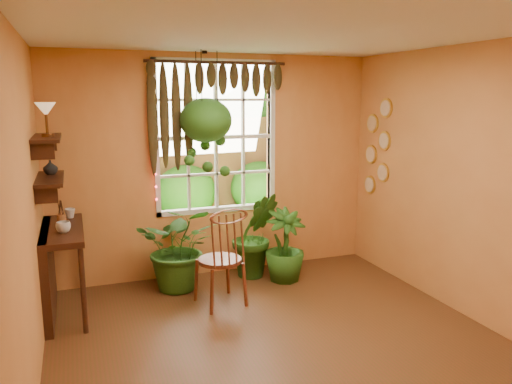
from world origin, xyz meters
The scene contains 23 objects.
floor centered at (0.00, 0.00, 0.00)m, with size 4.50×4.50×0.00m, color #592D19.
ceiling centered at (0.00, 0.00, 2.70)m, with size 4.50×4.50×0.00m, color white.
wall_back centered at (0.00, 2.25, 1.35)m, with size 4.00×4.00×0.00m, color #DB924B.
wall_left centered at (-2.00, 0.00, 1.35)m, with size 4.50×4.50×0.00m, color #DB924B.
wall_right centered at (2.00, 0.00, 1.35)m, with size 4.50×4.50×0.00m, color #DB924B.
window centered at (0.00, 2.28, 1.70)m, with size 1.52×0.10×1.86m.
valance_vine centered at (-0.08, 2.16, 2.28)m, with size 1.70×0.12×1.10m.
string_lights centered at (-0.76, 2.19, 1.75)m, with size 0.03×0.03×1.54m, color #FF2633, non-canonical shape.
wall_plates centered at (1.98, 1.79, 1.55)m, with size 0.04×0.32×1.10m, color #F8E7CB, non-canonical shape.
counter_ledge centered at (-1.91, 1.60, 0.55)m, with size 0.40×1.20×0.90m.
shelf_lower centered at (-1.88, 1.60, 1.40)m, with size 0.25×0.90×0.04m, color #3C1E10.
shelf_upper centered at (-1.88, 1.60, 1.80)m, with size 0.25×0.90×0.04m, color #3C1E10.
backyard centered at (0.24, 6.87, 1.28)m, with size 14.00×10.00×12.00m.
windsor_chair centered at (-0.25, 1.24, 0.36)m, with size 0.54×0.56×1.24m.
potted_plant_left centered at (-0.57, 1.83, 0.50)m, with size 0.90×0.78×1.00m, color #1B4713.
potted_plant_mid centered at (0.38, 1.92, 0.53)m, with size 0.58×0.47×1.05m, color #1B4713.
potted_plant_right centered at (0.66, 1.67, 0.44)m, with size 0.49×0.49×0.87m, color #1B4713.
hanging_basket centered at (-0.18, 2.04, 1.85)m, with size 0.60×0.60×1.45m.
cup_a centered at (-1.78, 1.40, 0.95)m, with size 0.14×0.14×0.11m, color silver.
cup_b centered at (-1.72, 2.00, 0.95)m, with size 0.11×0.11×0.10m, color beige.
brush_jar centered at (-1.80, 1.72, 1.03)m, with size 0.09×0.09×0.33m.
shelf_vase centered at (-1.87, 1.78, 1.49)m, with size 0.14×0.14×0.15m, color #B2AD99.
tiffany_lamp centered at (-1.86, 1.50, 2.05)m, with size 0.19×0.19×0.32m.
Camera 1 is at (-1.64, -3.60, 2.20)m, focal length 35.00 mm.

